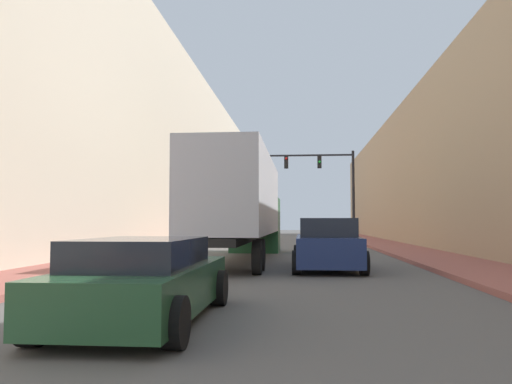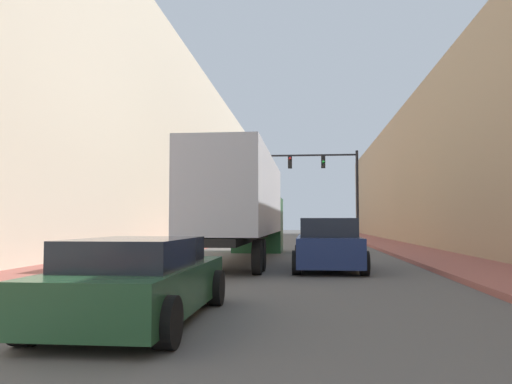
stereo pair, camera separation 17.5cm
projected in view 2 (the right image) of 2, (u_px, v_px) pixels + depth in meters
sidewalk_right at (398, 247)px, 28.66m from camera, size 2.84×80.00×0.15m
sidewalk_left at (187, 246)px, 29.93m from camera, size 2.84×80.00×0.15m
building_right at (476, 165)px, 28.49m from camera, size 6.00×80.00×9.60m
building_left at (118, 132)px, 30.81m from camera, size 6.00×80.00×14.22m
semi_truck at (244, 204)px, 20.06m from camera, size 2.44×13.54×3.96m
sedan_car at (139, 281)px, 7.64m from camera, size 2.03×4.48×1.27m
suv_car at (328, 245)px, 16.07m from camera, size 2.18×4.85×1.64m
traffic_signal_gantry at (333, 179)px, 36.45m from camera, size 7.42×0.35×6.76m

